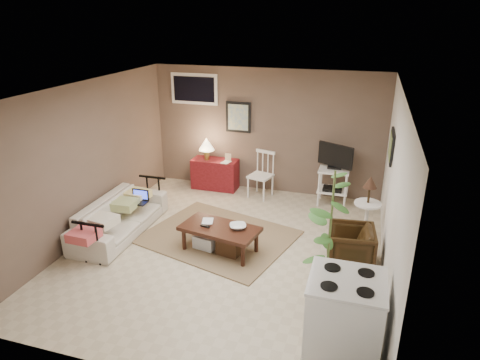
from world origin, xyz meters
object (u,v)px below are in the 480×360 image
(spindle_chair, at_px, (261,176))
(tv_stand, at_px, (334,173))
(coffee_table, at_px, (219,237))
(stove, at_px, (344,320))
(sofa, at_px, (119,211))
(potted_plant, at_px, (330,235))
(armchair, at_px, (351,245))
(red_console, at_px, (214,171))
(side_table, at_px, (368,202))

(spindle_chair, bearing_deg, tv_stand, 1.37)
(coffee_table, xyz_separation_m, stove, (1.90, -1.65, 0.24))
(coffee_table, height_order, sofa, sofa)
(sofa, relative_size, potted_plant, 1.09)
(spindle_chair, bearing_deg, sofa, -130.92)
(armchair, xyz_separation_m, stove, (0.02, -1.83, 0.16))
(sofa, xyz_separation_m, stove, (3.63, -1.75, 0.10))
(armchair, height_order, stove, stove)
(red_console, xyz_separation_m, armchair, (2.80, -2.14, -0.04))
(spindle_chair, distance_m, tv_stand, 1.37)
(armchair, bearing_deg, side_table, 160.63)
(coffee_table, relative_size, sofa, 0.64)
(red_console, xyz_separation_m, potted_plant, (2.56, -3.11, 0.58))
(side_table, xyz_separation_m, stove, (-0.16, -2.60, -0.19))
(tv_stand, relative_size, armchair, 1.81)
(sofa, bearing_deg, side_table, -77.30)
(sofa, xyz_separation_m, armchair, (3.60, 0.09, -0.06))
(side_table, bearing_deg, stove, -93.58)
(tv_stand, xyz_separation_m, side_table, (0.62, -1.26, 0.06))
(tv_stand, bearing_deg, side_table, -63.86)
(red_console, relative_size, tv_stand, 0.91)
(red_console, height_order, spindle_chair, red_console)
(sofa, height_order, side_table, side_table)
(coffee_table, height_order, red_console, red_console)
(potted_plant, bearing_deg, red_console, 129.48)
(side_table, height_order, armchair, side_table)
(tv_stand, distance_m, side_table, 1.41)
(tv_stand, xyz_separation_m, stove, (0.46, -3.86, -0.13))
(sofa, relative_size, red_console, 1.83)
(red_console, relative_size, armchair, 1.65)
(red_console, height_order, armchair, red_console)
(potted_plant, bearing_deg, stove, -73.32)
(sofa, bearing_deg, stove, -115.72)
(tv_stand, height_order, armchair, tv_stand)
(tv_stand, bearing_deg, spindle_chair, -178.63)
(coffee_table, xyz_separation_m, spindle_chair, (0.08, 2.19, 0.18))
(tv_stand, bearing_deg, potted_plant, -86.19)
(sofa, relative_size, tv_stand, 1.66)
(coffee_table, relative_size, red_console, 1.17)
(side_table, xyz_separation_m, potted_plant, (-0.42, -1.74, 0.27))
(red_console, bearing_deg, sofa, -109.92)
(side_table, bearing_deg, sofa, -167.30)
(sofa, height_order, potted_plant, potted_plant)
(tv_stand, bearing_deg, armchair, -77.87)
(coffee_table, xyz_separation_m, tv_stand, (1.44, 2.22, 0.37))
(potted_plant, bearing_deg, side_table, 76.40)
(coffee_table, height_order, stove, stove)
(tv_stand, height_order, side_table, tv_stand)
(coffee_table, xyz_separation_m, side_table, (2.06, 0.96, 0.43))
(spindle_chair, xyz_separation_m, side_table, (1.98, -1.23, 0.25))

